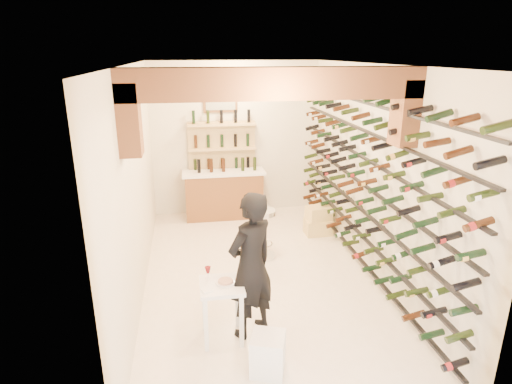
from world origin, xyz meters
TOP-DOWN VIEW (x-y plane):
  - ground at (0.00, 0.00)m, footprint 6.00×6.00m
  - room_shell at (0.00, -0.26)m, footprint 3.52×6.02m
  - wine_rack at (1.53, 0.00)m, footprint 0.32×5.70m
  - back_counter at (-0.30, 2.65)m, footprint 1.70×0.62m
  - back_shelving at (-0.30, 2.89)m, footprint 1.40×0.31m
  - tasting_table at (-0.70, -1.41)m, footprint 0.52×0.52m
  - white_stool at (-0.26, -2.07)m, footprint 0.45×0.45m
  - person at (-0.33, -1.36)m, footprint 0.81×0.75m
  - chrome_barstool at (0.18, 0.67)m, footprint 0.44×0.44m
  - crate_lower at (1.40, 1.43)m, footprint 0.51×0.36m
  - crate_upper at (1.40, 1.43)m, footprint 0.50×0.39m

SIDE VIEW (x-z plane):
  - ground at x=0.00m, z-range 0.00..0.00m
  - crate_lower at x=1.40m, z-range 0.00..0.30m
  - white_stool at x=-0.26m, z-range 0.00..0.45m
  - crate_upper at x=1.40m, z-range 0.30..0.57m
  - chrome_barstool at x=0.18m, z-range 0.07..0.93m
  - back_counter at x=-0.30m, z-range -0.11..1.18m
  - tasting_table at x=-0.70m, z-range 0.16..1.07m
  - person at x=-0.33m, z-range 0.00..1.85m
  - back_shelving at x=-0.30m, z-range -0.19..2.53m
  - wine_rack at x=1.53m, z-range 0.27..2.83m
  - room_shell at x=0.00m, z-range 0.65..3.86m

